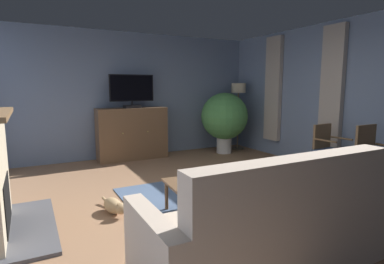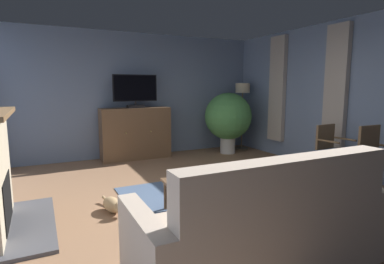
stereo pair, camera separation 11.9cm
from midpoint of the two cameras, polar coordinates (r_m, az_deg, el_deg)
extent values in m
cube|color=#936B4C|center=(4.26, 4.12, -13.04)|extent=(6.20, 7.10, 0.04)
cube|color=slate|center=(7.01, -9.59, 6.66)|extent=(6.20, 0.10, 2.68)
cube|color=slate|center=(5.94, 28.84, 5.47)|extent=(0.10, 7.10, 2.68)
cube|color=#B2A393|center=(6.08, 25.38, 7.01)|extent=(0.10, 0.44, 2.25)
cube|color=#B2A393|center=(7.12, 15.84, 7.56)|extent=(0.10, 0.44, 2.25)
cube|color=slate|center=(4.40, 4.43, -11.95)|extent=(2.25, 2.00, 0.01)
cube|color=#4C4C51|center=(3.98, -26.72, -14.85)|extent=(0.50, 1.53, 0.04)
cube|color=black|center=(3.90, -30.61, -10.95)|extent=(0.10, 0.75, 0.52)
cube|color=#4A3523|center=(6.80, -9.69, -4.54)|extent=(1.39, 0.37, 0.06)
cube|color=brown|center=(6.70, -9.80, -0.25)|extent=(1.45, 0.43, 1.09)
sphere|color=tan|center=(6.41, -11.47, -0.19)|extent=(0.03, 0.03, 0.03)
sphere|color=tan|center=(6.56, -7.05, 0.10)|extent=(0.03, 0.03, 0.03)
cube|color=black|center=(6.60, -9.80, 4.63)|extent=(0.33, 0.20, 0.06)
cylinder|color=black|center=(6.59, -9.81, 5.24)|extent=(0.04, 0.04, 0.08)
cube|color=black|center=(6.58, -9.88, 7.96)|extent=(0.92, 0.05, 0.55)
cube|color=black|center=(6.56, -9.81, 7.96)|extent=(0.88, 0.01, 0.51)
cube|color=brown|center=(3.81, 2.59, -9.14)|extent=(0.90, 0.65, 0.03)
cylinder|color=brown|center=(4.24, 5.89, -10.20)|extent=(0.04, 0.04, 0.37)
cylinder|color=brown|center=(3.96, -4.01, -11.53)|extent=(0.04, 0.04, 0.37)
cylinder|color=brown|center=(3.84, 9.37, -12.27)|extent=(0.04, 0.04, 0.37)
cylinder|color=brown|center=(3.53, -1.49, -14.05)|extent=(0.04, 0.04, 0.37)
cube|color=black|center=(3.82, -0.98, -8.67)|extent=(0.15, 0.16, 0.02)
cube|color=#C6B29E|center=(2.89, 12.97, -18.97)|extent=(1.84, 0.92, 0.43)
cube|color=#C6B29E|center=(2.44, 18.81, -11.33)|extent=(1.84, 0.20, 0.59)
cube|color=#C6B29E|center=(2.40, -7.24, -21.85)|extent=(0.15, 0.92, 0.65)
cube|color=#C6B29E|center=(3.51, 26.06, -12.60)|extent=(0.15, 0.92, 0.65)
cube|color=tan|center=(2.51, 10.65, -14.86)|extent=(0.38, 0.18, 0.36)
cube|color=#42567A|center=(5.19, 32.08, -4.96)|extent=(0.50, 0.50, 0.08)
cube|color=olive|center=(5.26, 30.22, -1.77)|extent=(0.45, 0.05, 0.52)
cylinder|color=olive|center=(5.18, 28.62, -7.53)|extent=(0.04, 0.04, 0.41)
cylinder|color=olive|center=(5.53, 31.12, -6.74)|extent=(0.04, 0.04, 0.41)
cylinder|color=olive|center=(4.96, 30.96, -2.85)|extent=(0.04, 0.39, 0.03)
cube|color=#42567A|center=(5.62, 25.45, -3.57)|extent=(0.51, 0.52, 0.08)
cube|color=olive|center=(5.70, 23.77, -0.99)|extent=(0.44, 0.07, 0.45)
cylinder|color=olive|center=(5.39, 25.91, -6.75)|extent=(0.04, 0.04, 0.41)
cylinder|color=olive|center=(5.74, 28.20, -6.03)|extent=(0.04, 0.04, 0.41)
cylinder|color=olive|center=(5.62, 22.33, -5.93)|extent=(0.04, 0.04, 0.41)
cylinder|color=olive|center=(5.95, 24.75, -5.31)|extent=(0.04, 0.04, 0.41)
cylinder|color=olive|center=(5.76, 26.79, -1.15)|extent=(0.06, 0.38, 0.03)
cylinder|color=olive|center=(5.40, 24.31, -1.57)|extent=(0.06, 0.38, 0.03)
cylinder|color=beige|center=(7.26, 7.02, -2.36)|extent=(0.34, 0.34, 0.38)
sphere|color=#4C8E47|center=(7.17, 7.12, 2.88)|extent=(1.07, 1.07, 1.07)
ellipsoid|color=tan|center=(4.03, -13.60, -12.81)|extent=(0.25, 0.37, 0.18)
sphere|color=tan|center=(3.84, -12.22, -13.43)|extent=(0.14, 0.14, 0.14)
cone|color=tan|center=(3.83, -11.76, -12.45)|extent=(0.04, 0.04, 0.04)
cone|color=tan|center=(3.80, -12.75, -12.64)|extent=(0.04, 0.04, 0.04)
cylinder|color=tan|center=(4.29, -14.65, -12.05)|extent=(0.08, 0.23, 0.07)
cylinder|color=#4C4233|center=(7.76, 9.46, -3.00)|extent=(0.33, 0.33, 0.04)
cylinder|color=olive|center=(7.66, 9.58, 1.93)|extent=(0.03, 0.03, 1.38)
cylinder|color=beige|center=(7.62, 9.72, 7.96)|extent=(0.35, 0.35, 0.23)
camera|label=1|loc=(0.06, -89.20, 0.12)|focal=29.09mm
camera|label=2|loc=(0.06, 90.80, -0.12)|focal=29.09mm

